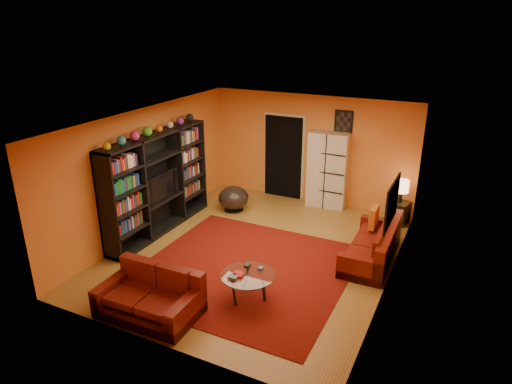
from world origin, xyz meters
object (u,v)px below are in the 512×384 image
at_px(side_table, 399,213).
at_px(table_lamp, 402,187).
at_px(sofa, 376,246).
at_px(entertainment_unit, 158,184).
at_px(tv, 159,186).
at_px(loveseat, 152,295).
at_px(bowl_chair, 233,198).
at_px(coffee_table, 248,277).
at_px(storage_cabinet, 327,170).

height_order(side_table, table_lamp, table_lamp).
relative_size(sofa, table_lamp, 3.91).
height_order(entertainment_unit, side_table, entertainment_unit).
distance_m(tv, sofa, 4.48).
height_order(loveseat, bowl_chair, loveseat).
bearing_deg(coffee_table, side_table, 67.49).
height_order(coffee_table, side_table, side_table).
relative_size(entertainment_unit, coffee_table, 3.39).
bearing_deg(entertainment_unit, tv, -31.33).
xyz_separation_m(sofa, bowl_chair, (-3.51, 0.88, 0.02)).
height_order(sofa, coffee_table, sofa).
relative_size(loveseat, side_table, 3.07).
bearing_deg(entertainment_unit, table_lamp, 29.59).
distance_m(bowl_chair, table_lamp, 3.78).
bearing_deg(loveseat, tv, 32.86).
bearing_deg(tv, table_lamp, -59.84).
xyz_separation_m(entertainment_unit, coffee_table, (2.84, -1.47, -0.65)).
bearing_deg(entertainment_unit, loveseat, -55.36).
height_order(entertainment_unit, coffee_table, entertainment_unit).
xyz_separation_m(entertainment_unit, bowl_chair, (0.90, 1.59, -0.74)).
bearing_deg(storage_cabinet, loveseat, -106.45).
bearing_deg(bowl_chair, side_table, 14.99).
relative_size(side_table, table_lamp, 1.00).
bearing_deg(entertainment_unit, storage_cabinet, 45.38).
height_order(loveseat, storage_cabinet, storage_cabinet).
relative_size(loveseat, storage_cabinet, 0.85).
xyz_separation_m(sofa, loveseat, (-2.74, -3.13, -0.00)).
distance_m(sofa, bowl_chair, 3.62).
bearing_deg(storage_cabinet, tv, -138.39).
distance_m(tv, storage_cabinet, 3.92).
distance_m(storage_cabinet, side_table, 1.88).
relative_size(coffee_table, storage_cabinet, 0.49).
bearing_deg(loveseat, bowl_chair, 9.56).
bearing_deg(coffee_table, storage_cabinet, 91.02).
relative_size(entertainment_unit, loveseat, 1.95).
bearing_deg(bowl_chair, table_lamp, 14.99).
xyz_separation_m(tv, storage_cabinet, (2.71, 2.83, -0.10)).
xyz_separation_m(entertainment_unit, side_table, (4.51, 2.56, -0.80)).
bearing_deg(side_table, loveseat, -119.71).
xyz_separation_m(tv, table_lamp, (4.46, 2.59, -0.15)).
bearing_deg(sofa, storage_cabinet, 127.36).
bearing_deg(sofa, loveseat, -132.01).
xyz_separation_m(storage_cabinet, side_table, (1.75, -0.24, -0.66)).
bearing_deg(side_table, sofa, -93.20).
height_order(loveseat, table_lamp, table_lamp).
relative_size(entertainment_unit, side_table, 6.00).
bearing_deg(tv, bowl_chair, -27.61).
bearing_deg(bowl_chair, tv, -117.61).
bearing_deg(table_lamp, bowl_chair, -165.01).
xyz_separation_m(bowl_chair, table_lamp, (3.61, 0.97, 0.54)).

